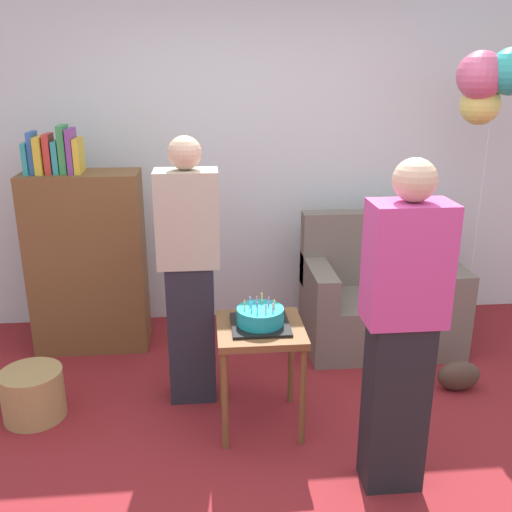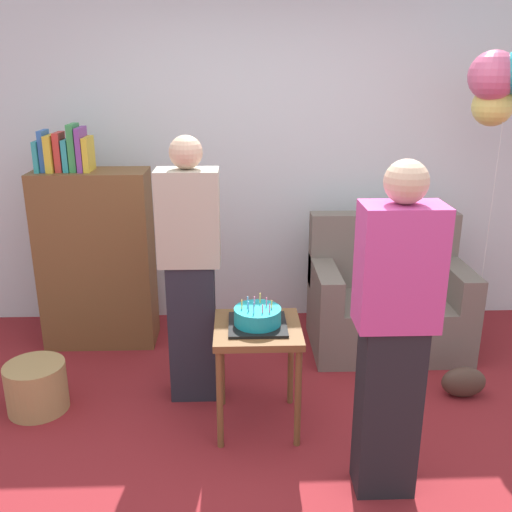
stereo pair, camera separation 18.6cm
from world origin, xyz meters
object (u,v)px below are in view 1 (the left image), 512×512
object	(u,v)px
birthday_cake	(260,318)
person_holding_cake	(401,331)
wicker_basket	(33,394)
bookshelf	(87,258)
balloon_bunch	(491,82)
side_table	(260,342)
person_blowing_candles	(189,272)
couch	(379,299)
handbag	(459,376)

from	to	relation	value
birthday_cake	person_holding_cake	size ratio (longest dim) A/B	0.20
wicker_basket	bookshelf	bearing A→B (deg)	78.14
bookshelf	balloon_bunch	world-z (taller)	balloon_bunch
side_table	person_holding_cake	distance (m)	0.87
person_blowing_candles	wicker_basket	bearing A→B (deg)	-152.15
couch	person_blowing_candles	bearing A→B (deg)	-154.93
side_table	wicker_basket	xyz separation A→B (m)	(-1.33, 0.19, -0.38)
couch	side_table	size ratio (longest dim) A/B	1.76
birthday_cake	wicker_basket	size ratio (longest dim) A/B	0.89
side_table	birthday_cake	world-z (taller)	birthday_cake
person_holding_cake	wicker_basket	distance (m)	2.17
person_holding_cake	wicker_basket	size ratio (longest dim) A/B	4.53
birthday_cake	person_blowing_candles	size ratio (longest dim) A/B	0.20
wicker_basket	handbag	xyz separation A→B (m)	(2.64, 0.05, -0.05)
person_blowing_candles	person_holding_cake	distance (m)	1.32
side_table	birthday_cake	size ratio (longest dim) A/B	1.95
couch	bookshelf	bearing A→B (deg)	176.40
couch	handbag	xyz separation A→B (m)	(0.32, -0.73, -0.24)
bookshelf	person_holding_cake	xyz separation A→B (m)	(1.73, -1.66, 0.15)
balloon_bunch	birthday_cake	bearing A→B (deg)	-150.79
couch	side_table	bearing A→B (deg)	-135.32
couch	person_holding_cake	bearing A→B (deg)	-104.31
bookshelf	side_table	bearing A→B (deg)	-44.32
couch	bookshelf	size ratio (longest dim) A/B	0.68
person_blowing_candles	balloon_bunch	bearing A→B (deg)	35.32
person_blowing_candles	handbag	world-z (taller)	person_blowing_candles
bookshelf	birthday_cake	world-z (taller)	bookshelf
balloon_bunch	couch	bearing A→B (deg)	173.48
side_table	wicker_basket	bearing A→B (deg)	171.72
birthday_cake	person_holding_cake	xyz separation A→B (m)	(0.60, -0.55, 0.16)
person_holding_cake	balloon_bunch	world-z (taller)	balloon_bunch
wicker_basket	balloon_bunch	size ratio (longest dim) A/B	0.17
side_table	balloon_bunch	xyz separation A→B (m)	(1.62, 0.90, 1.36)
person_blowing_candles	wicker_basket	distance (m)	1.17
balloon_bunch	wicker_basket	bearing A→B (deg)	-166.44
handbag	birthday_cake	bearing A→B (deg)	-169.44
bookshelf	balloon_bunch	xyz separation A→B (m)	(2.75, -0.21, 1.21)
wicker_basket	handbag	bearing A→B (deg)	1.10
couch	balloon_bunch	distance (m)	1.68
person_blowing_candles	person_holding_cake	xyz separation A→B (m)	(0.99, -0.88, 0.00)
bookshelf	balloon_bunch	bearing A→B (deg)	-4.27
couch	birthday_cake	world-z (taller)	couch
bookshelf	balloon_bunch	size ratio (longest dim) A/B	0.77
wicker_basket	person_blowing_candles	bearing A→B (deg)	8.43
balloon_bunch	bookshelf	bearing A→B (deg)	175.73
person_holding_cake	handbag	bearing A→B (deg)	-114.96
birthday_cake	balloon_bunch	bearing A→B (deg)	29.21
handbag	balloon_bunch	bearing A→B (deg)	64.98
couch	bookshelf	world-z (taller)	bookshelf
couch	birthday_cake	size ratio (longest dim) A/B	3.44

